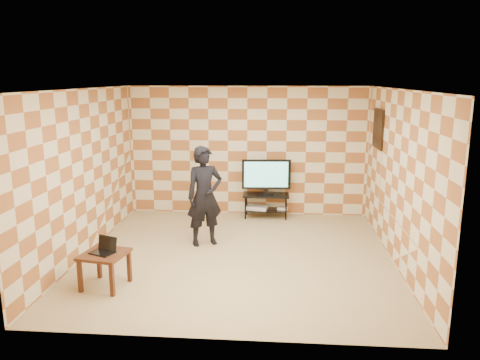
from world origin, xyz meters
name	(u,v)px	position (x,y,z in m)	size (l,w,h in m)	color
floor	(237,256)	(0.00, 0.00, 0.00)	(5.00, 5.00, 0.00)	tan
wall_back	(247,151)	(0.00, 2.50, 1.35)	(5.00, 0.02, 2.70)	beige
wall_front	(217,224)	(0.00, -2.50, 1.35)	(5.00, 0.02, 2.70)	beige
wall_left	(84,173)	(-2.50, 0.00, 1.35)	(0.02, 5.00, 2.70)	beige
wall_right	(399,179)	(2.50, 0.00, 1.35)	(0.02, 5.00, 2.70)	beige
ceiling	(237,89)	(0.00, 0.00, 2.70)	(5.00, 5.00, 0.02)	white
wall_art	(378,129)	(2.47, 1.55, 1.95)	(0.04, 0.72, 0.72)	black
tv_stand	(266,200)	(0.41, 2.22, 0.36)	(0.95, 0.43, 0.50)	black
tv	(266,175)	(0.41, 2.22, 0.90)	(1.00, 0.21, 0.73)	black
dvd_player	(257,207)	(0.24, 2.22, 0.21)	(0.42, 0.30, 0.07)	silver
game_console	(283,208)	(0.76, 2.23, 0.20)	(0.21, 0.15, 0.05)	silver
side_table	(104,259)	(-1.74, -1.28, 0.41)	(0.67, 0.67, 0.50)	#33190E
laptop	(104,249)	(-1.74, -1.25, 0.55)	(0.39, 0.35, 0.21)	black
person	(205,196)	(-0.61, 0.54, 0.87)	(0.63, 0.42, 1.74)	black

